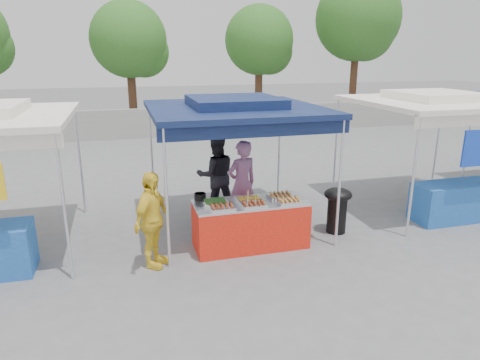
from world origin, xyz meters
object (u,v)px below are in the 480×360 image
object	(u,v)px
vendor_table	(250,224)
customer_person	(152,220)
cooking_pot	(200,197)
vendor_woman	(242,184)
wok_burner	(337,206)
helper_man	(216,175)

from	to	relation	value
vendor_table	customer_person	xyz separation A→B (m)	(-1.74, -0.29, 0.38)
cooking_pot	vendor_woman	xyz separation A→B (m)	(0.95, 0.60, -0.03)
wok_burner	customer_person	xyz separation A→B (m)	(-3.54, -0.46, 0.27)
vendor_woman	helper_man	distance (m)	0.90
wok_burner	vendor_table	bearing A→B (deg)	172.28
cooking_pot	wok_burner	distance (m)	2.67
vendor_woman	customer_person	bearing A→B (deg)	16.76
vendor_woman	helper_man	bearing A→B (deg)	-85.10
customer_person	cooking_pot	bearing A→B (deg)	-21.19
helper_man	wok_burner	bearing A→B (deg)	142.86
vendor_table	helper_man	bearing A→B (deg)	97.28
cooking_pot	helper_man	xyz separation A→B (m)	(0.61, 1.44, -0.04)
customer_person	vendor_table	bearing A→B (deg)	-46.86
vendor_table	cooking_pot	size ratio (longest dim) A/B	9.61
vendor_table	wok_burner	world-z (taller)	wok_burner
helper_man	customer_person	xyz separation A→B (m)	(-1.51, -2.08, -0.07)
vendor_woman	customer_person	size ratio (longest dim) A/B	1.10
vendor_table	vendor_woman	bearing A→B (deg)	83.36
wok_burner	vendor_woman	distance (m)	1.90
wok_burner	helper_man	bearing A→B (deg)	128.47
vendor_table	customer_person	size ratio (longest dim) A/B	1.25
vendor_table	helper_man	size ratio (longest dim) A/B	1.15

